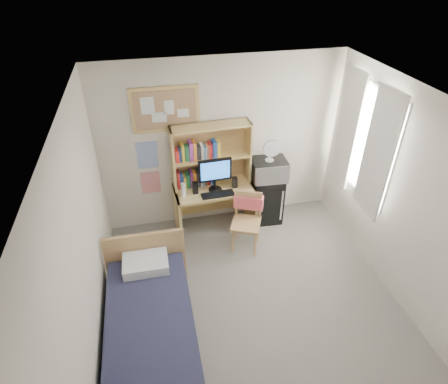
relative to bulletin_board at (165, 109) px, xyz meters
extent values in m
cube|color=gray|center=(0.78, -2.08, -1.93)|extent=(3.60, 4.20, 0.02)
cube|color=silver|center=(0.78, -2.08, 0.68)|extent=(3.60, 4.20, 0.02)
cube|color=beige|center=(0.78, 0.02, -0.62)|extent=(3.60, 0.04, 2.60)
cube|color=beige|center=(-1.02, -2.08, -0.62)|extent=(0.04, 4.20, 2.60)
cube|color=beige|center=(2.58, -2.08, -0.62)|extent=(0.04, 4.20, 2.60)
cube|color=white|center=(2.53, -0.88, -0.32)|extent=(0.10, 1.40, 1.70)
cube|color=white|center=(2.50, -1.28, -0.32)|extent=(0.04, 0.55, 1.70)
cube|color=white|center=(2.50, -0.48, -0.32)|extent=(0.04, 0.55, 1.70)
cube|color=#A67E57|center=(0.00, 0.00, 0.00)|extent=(0.94, 0.03, 0.64)
cube|color=#294EA5|center=(-0.32, 0.01, -0.67)|extent=(0.30, 0.01, 0.42)
cube|color=red|center=(-0.32, 0.01, -1.14)|extent=(0.28, 0.01, 0.36)
cube|color=tan|center=(0.60, -0.30, -1.54)|extent=(1.23, 0.66, 0.75)
cube|color=tan|center=(0.95, -0.86, -1.48)|extent=(0.58, 0.58, 0.88)
cube|color=black|center=(1.46, -0.24, -1.53)|extent=(0.49, 0.49, 0.79)
cube|color=#1C1E33|center=(-0.50, -2.27, -1.66)|extent=(0.98, 1.93, 0.53)
cube|color=tan|center=(0.59, -0.15, -0.69)|extent=(1.17, 0.35, 0.95)
cube|color=black|center=(0.60, -0.36, -0.91)|extent=(0.49, 0.06, 0.52)
cube|color=black|center=(0.61, -0.50, -1.16)|extent=(0.49, 0.18, 0.02)
cube|color=black|center=(0.30, -0.38, -1.08)|extent=(0.08, 0.08, 0.18)
cube|color=black|center=(0.90, -0.35, -1.08)|extent=(0.07, 0.07, 0.17)
cylinder|color=silver|center=(0.13, -0.43, -1.06)|extent=(0.07, 0.07, 0.22)
cube|color=#FB5F65|center=(1.03, -0.67, -1.24)|extent=(0.44, 0.29, 0.20)
cube|color=silver|center=(1.46, -0.26, -0.98)|extent=(0.55, 0.43, 0.30)
cylinder|color=silver|center=(1.46, -0.26, -0.66)|extent=(0.28, 0.28, 0.33)
cube|color=silver|center=(-0.49, -1.52, -1.33)|extent=(0.54, 0.38, 0.13)
camera|label=1|loc=(-0.28, -4.90, 1.91)|focal=30.00mm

